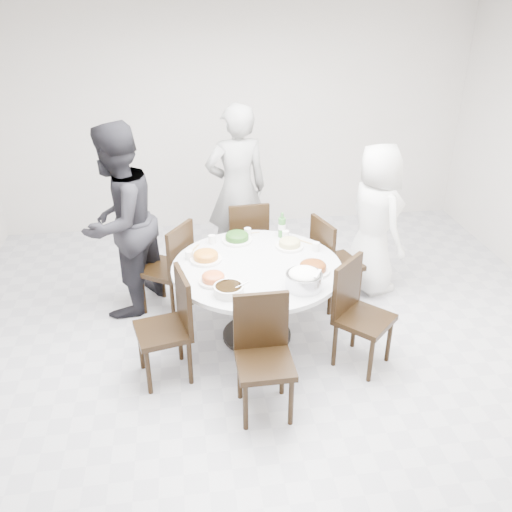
{
  "coord_description": "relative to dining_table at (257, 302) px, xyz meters",
  "views": [
    {
      "loc": [
        -0.72,
        -3.79,
        3.02
      ],
      "look_at": [
        -0.11,
        0.4,
        0.82
      ],
      "focal_mm": 38.0,
      "sensor_mm": 36.0,
      "label": 1
    }
  ],
  "objects": [
    {
      "name": "dish_greens",
      "position": [
        -0.12,
        0.51,
        0.41
      ],
      "size": [
        0.29,
        0.29,
        0.07
      ],
      "primitive_type": "cylinder",
      "color": "white",
      "rests_on": "dining_table"
    },
    {
      "name": "chair_ne",
      "position": [
        0.88,
        0.47,
        0.1
      ],
      "size": [
        0.52,
        0.52,
        0.95
      ],
      "primitive_type": "cube",
      "rotation": [
        0.0,
        0.0,
        1.86
      ],
      "color": "black",
      "rests_on": "floor"
    },
    {
      "name": "chopsticks",
      "position": [
        0.01,
        0.63,
        0.38
      ],
      "size": [
        0.24,
        0.04,
        0.01
      ],
      "primitive_type": null,
      "color": "tan",
      "rests_on": "dining_table"
    },
    {
      "name": "tea_cups",
      "position": [
        0.02,
        0.6,
        0.42
      ],
      "size": [
        0.07,
        0.07,
        0.08
      ],
      "primitive_type": "cylinder",
      "color": "white",
      "rests_on": "dining_table"
    },
    {
      "name": "wall_back",
      "position": [
        0.11,
        2.65,
        1.02
      ],
      "size": [
        6.0,
        0.01,
        2.8
      ],
      "primitive_type": "cube",
      "color": "silver",
      "rests_on": "ground"
    },
    {
      "name": "rice_bowl",
      "position": [
        0.32,
        -0.43,
        0.44
      ],
      "size": [
        0.3,
        0.3,
        0.13
      ],
      "primitive_type": "cylinder",
      "color": "silver",
      "rests_on": "dining_table"
    },
    {
      "name": "dish_pale",
      "position": [
        0.35,
        0.31,
        0.41
      ],
      "size": [
        0.26,
        0.26,
        0.07
      ],
      "primitive_type": "cylinder",
      "color": "white",
      "rests_on": "dining_table"
    },
    {
      "name": "diner_left",
      "position": [
        -1.22,
        0.69,
        0.57
      ],
      "size": [
        1.08,
        1.15,
        1.89
      ],
      "primitive_type": "imported",
      "rotation": [
        0.0,
        0.0,
        4.18
      ],
      "color": "black",
      "rests_on": "floor"
    },
    {
      "name": "chair_n",
      "position": [
        0.04,
        1.11,
        0.1
      ],
      "size": [
        0.45,
        0.45,
        0.95
      ],
      "primitive_type": "cube",
      "rotation": [
        0.0,
        0.0,
        3.21
      ],
      "color": "black",
      "rests_on": "floor"
    },
    {
      "name": "chair_s",
      "position": [
        -0.08,
        -0.98,
        0.1
      ],
      "size": [
        0.42,
        0.42,
        0.95
      ],
      "primitive_type": "cube",
      "rotation": [
        0.0,
        0.0,
        6.29
      ],
      "color": "black",
      "rests_on": "floor"
    },
    {
      "name": "chair_nw",
      "position": [
        -0.82,
        0.59,
        0.1
      ],
      "size": [
        0.58,
        0.58,
        0.95
      ],
      "primitive_type": "cube",
      "rotation": [
        0.0,
        0.0,
        4.13
      ],
      "color": "black",
      "rests_on": "floor"
    },
    {
      "name": "chair_sw",
      "position": [
        -0.84,
        -0.45,
        0.1
      ],
      "size": [
        0.5,
        0.5,
        0.95
      ],
      "primitive_type": "cube",
      "rotation": [
        0.0,
        0.0,
        4.93
      ],
      "color": "black",
      "rests_on": "floor"
    },
    {
      "name": "dish_tofu",
      "position": [
        -0.4,
        -0.24,
        0.41
      ],
      "size": [
        0.24,
        0.24,
        0.06
      ],
      "primitive_type": "cylinder",
      "color": "white",
      "rests_on": "dining_table"
    },
    {
      "name": "chair_se",
      "position": [
        0.84,
        -0.52,
        0.1
      ],
      "size": [
        0.59,
        0.59,
        0.95
      ],
      "primitive_type": "cube",
      "rotation": [
        0.0,
        0.0,
        7.05
      ],
      "color": "black",
      "rests_on": "floor"
    },
    {
      "name": "dining_table",
      "position": [
        0.0,
        0.0,
        0.0
      ],
      "size": [
        1.5,
        1.5,
        0.75
      ],
      "primitive_type": "cylinder",
      "color": "silver",
      "rests_on": "floor"
    },
    {
      "name": "diner_right",
      "position": [
        1.33,
        0.72,
        0.42
      ],
      "size": [
        0.69,
        0.88,
        1.59
      ],
      "primitive_type": "imported",
      "rotation": [
        0.0,
        0.0,
        1.84
      ],
      "color": "white",
      "rests_on": "floor"
    },
    {
      "name": "diner_middle",
      "position": [
        -0.02,
        1.39,
        0.56
      ],
      "size": [
        0.75,
        0.55,
        1.88
      ],
      "primitive_type": "imported",
      "rotation": [
        0.0,
        0.0,
        3.3
      ],
      "color": "black",
      "rests_on": "floor"
    },
    {
      "name": "beverage_bottle",
      "position": [
        0.33,
        0.56,
        0.5
      ],
      "size": [
        0.07,
        0.07,
        0.25
      ],
      "primitive_type": "cylinder",
      "color": "#32752F",
      "rests_on": "dining_table"
    },
    {
      "name": "ceiling",
      "position": [
        0.11,
        -0.35,
        2.42
      ],
      "size": [
        6.0,
        6.0,
        0.01
      ],
      "primitive_type": "cube",
      "color": "white",
      "rests_on": "ground"
    },
    {
      "name": "soup_bowl",
      "position": [
        -0.29,
        -0.44,
        0.41
      ],
      "size": [
        0.24,
        0.24,
        0.07
      ],
      "primitive_type": "cylinder",
      "color": "white",
      "rests_on": "dining_table"
    },
    {
      "name": "dish_redbrown",
      "position": [
        0.46,
        -0.18,
        0.41
      ],
      "size": [
        0.29,
        0.29,
        0.07
      ],
      "primitive_type": "cylinder",
      "color": "white",
      "rests_on": "dining_table"
    },
    {
      "name": "dish_orange",
      "position": [
        -0.44,
        0.16,
        0.41
      ],
      "size": [
        0.28,
        0.28,
        0.08
      ],
      "primitive_type": "cylinder",
      "color": "white",
      "rests_on": "dining_table"
    },
    {
      "name": "floor",
      "position": [
        0.11,
        -0.35,
        -0.38
      ],
      "size": [
        6.0,
        6.0,
        0.01
      ],
      "primitive_type": "cube",
      "color": "silver",
      "rests_on": "ground"
    }
  ]
}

